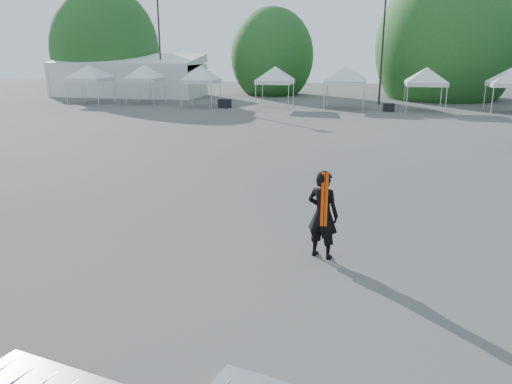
# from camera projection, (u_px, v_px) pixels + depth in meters

# --- Properties ---
(ground) EXTENTS (120.00, 120.00, 0.00)m
(ground) POSITION_uv_depth(u_px,v_px,m) (287.00, 220.00, 14.10)
(ground) COLOR #474442
(ground) RESTS_ON ground
(marquee) EXTENTS (15.00, 6.25, 4.23)m
(marquee) POSITION_uv_depth(u_px,v_px,m) (129.00, 76.00, 50.97)
(marquee) COLOR silver
(marquee) RESTS_ON ground
(light_pole_west) EXTENTS (0.60, 0.25, 10.30)m
(light_pole_west) POSITION_uv_depth(u_px,v_px,m) (159.00, 37.00, 48.15)
(light_pole_west) COLOR black
(light_pole_west) RESTS_ON ground
(light_pole_east) EXTENTS (0.60, 0.25, 9.80)m
(light_pole_east) POSITION_uv_depth(u_px,v_px,m) (383.00, 39.00, 41.99)
(light_pole_east) COLOR black
(light_pole_east) RESTS_ON ground
(tree_far_w) EXTENTS (4.80, 4.80, 7.30)m
(tree_far_w) POSITION_uv_depth(u_px,v_px,m) (105.00, 50.00, 53.91)
(tree_far_w) COLOR #382314
(tree_far_w) RESTS_ON ground
(tree_mid_w) EXTENTS (4.16, 4.16, 6.33)m
(tree_mid_w) POSITION_uv_depth(u_px,v_px,m) (272.00, 56.00, 52.22)
(tree_mid_w) COLOR #382314
(tree_mid_w) RESTS_ON ground
(tree_mid_e) EXTENTS (5.12, 5.12, 7.79)m
(tree_mid_e) POSITION_uv_depth(u_px,v_px,m) (446.00, 47.00, 47.51)
(tree_mid_e) COLOR #382314
(tree_mid_e) RESTS_ON ground
(tent_a) EXTENTS (4.46, 4.46, 3.88)m
(tent_a) POSITION_uv_depth(u_px,v_px,m) (89.00, 68.00, 43.88)
(tent_a) COLOR silver
(tent_a) RESTS_ON ground
(tent_b) EXTENTS (3.98, 3.98, 3.88)m
(tent_b) POSITION_uv_depth(u_px,v_px,m) (144.00, 68.00, 43.83)
(tent_b) COLOR silver
(tent_b) RESTS_ON ground
(tent_c) EXTENTS (3.89, 3.89, 3.88)m
(tent_c) POSITION_uv_depth(u_px,v_px,m) (201.00, 69.00, 41.13)
(tent_c) COLOR silver
(tent_c) RESTS_ON ground
(tent_d) EXTENTS (4.04, 4.04, 3.88)m
(tent_d) POSITION_uv_depth(u_px,v_px,m) (275.00, 70.00, 40.39)
(tent_d) COLOR silver
(tent_d) RESTS_ON ground
(tent_e) EXTENTS (4.60, 4.60, 3.88)m
(tent_e) POSITION_uv_depth(u_px,v_px,m) (346.00, 70.00, 39.78)
(tent_e) COLOR silver
(tent_e) RESTS_ON ground
(tent_f) EXTENTS (4.26, 4.26, 3.88)m
(tent_f) POSITION_uv_depth(u_px,v_px,m) (427.00, 71.00, 38.17)
(tent_f) COLOR silver
(tent_f) RESTS_ON ground
(tent_g) EXTENTS (4.07, 4.07, 3.88)m
(tent_g) POSITION_uv_depth(u_px,v_px,m) (511.00, 71.00, 37.27)
(tent_g) COLOR silver
(tent_g) RESTS_ON ground
(man) EXTENTS (0.88, 0.74, 2.07)m
(man) POSITION_uv_depth(u_px,v_px,m) (323.00, 214.00, 11.34)
(man) COLOR black
(man) RESTS_ON ground
(crate_west) EXTENTS (1.09, 0.98, 0.70)m
(crate_west) POSITION_uv_depth(u_px,v_px,m) (225.00, 104.00, 40.99)
(crate_west) COLOR black
(crate_west) RESTS_ON ground
(crate_mid) EXTENTS (0.87, 0.73, 0.62)m
(crate_mid) POSITION_uv_depth(u_px,v_px,m) (389.00, 107.00, 38.63)
(crate_mid) COLOR black
(crate_mid) RESTS_ON ground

